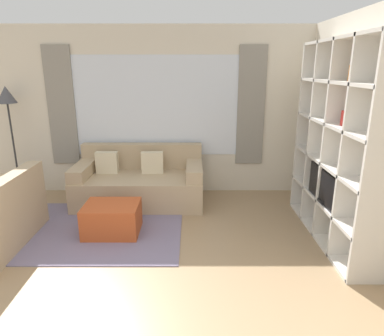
# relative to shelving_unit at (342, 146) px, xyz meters

# --- Properties ---
(ground_plane) EXTENTS (16.00, 16.00, 0.00)m
(ground_plane) POSITION_rel_shelving_unit_xyz_m (-2.33, -1.65, -1.18)
(ground_plane) COLOR #9E7F5B
(wall_back) EXTENTS (6.17, 0.11, 2.70)m
(wall_back) POSITION_rel_shelving_unit_xyz_m (-2.33, 1.71, 0.18)
(wall_back) COLOR beige
(wall_back) RESTS_ON ground_plane
(wall_right) EXTENTS (0.07, 4.52, 2.70)m
(wall_right) POSITION_rel_shelving_unit_xyz_m (0.19, 0.01, 0.17)
(wall_right) COLOR beige
(wall_right) RESTS_ON ground_plane
(area_rug) EXTENTS (2.64, 1.76, 0.01)m
(area_rug) POSITION_rel_shelving_unit_xyz_m (-3.21, 0.18, -1.17)
(area_rug) COLOR slate
(area_rug) RESTS_ON ground_plane
(shelving_unit) EXTENTS (0.38, 2.04, 2.38)m
(shelving_unit) POSITION_rel_shelving_unit_xyz_m (0.00, 0.00, 0.00)
(shelving_unit) COLOR silver
(shelving_unit) RESTS_ON ground_plane
(couch_main) EXTENTS (1.95, 1.00, 0.87)m
(couch_main) POSITION_rel_shelving_unit_xyz_m (-2.57, 1.17, -0.86)
(couch_main) COLOR tan
(couch_main) RESTS_ON ground_plane
(ottoman) EXTENTS (0.69, 0.55, 0.40)m
(ottoman) POSITION_rel_shelving_unit_xyz_m (-2.77, 0.08, -0.98)
(ottoman) COLOR #B74C23
(ottoman) RESTS_ON ground_plane
(floor_lamp) EXTENTS (0.30, 0.30, 1.79)m
(floor_lamp) POSITION_rel_shelving_unit_xyz_m (-4.59, 1.40, 0.34)
(floor_lamp) COLOR black
(floor_lamp) RESTS_ON ground_plane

